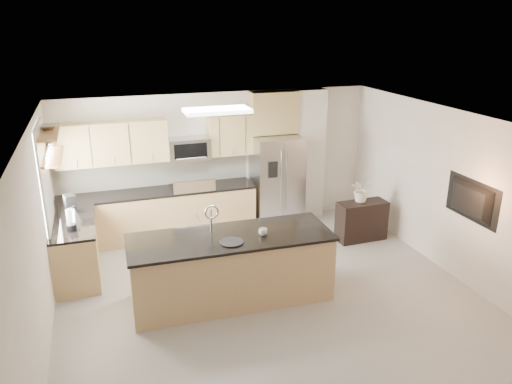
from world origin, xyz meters
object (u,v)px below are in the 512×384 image
object	(u,v)px
flower_vase	(362,184)
island	(231,267)
bowl	(48,126)
television	(467,201)
microwave	(189,149)
blender	(71,221)
platter	(231,242)
range	(193,210)
kettle	(75,215)
refrigerator	(276,181)
coffee_maker	(70,204)
cup	(263,232)
credenza	(362,221)

from	to	relation	value
flower_vase	island	bearing A→B (deg)	-154.96
bowl	television	xyz separation A→B (m)	(5.76, -2.28, -1.03)
microwave	blender	xyz separation A→B (m)	(-2.08, -1.54, -0.56)
bowl	television	world-z (taller)	bowl
blender	television	size ratio (longest dim) A/B	0.31
platter	flower_vase	bearing A→B (deg)	28.16
microwave	platter	distance (m)	2.90
range	blender	size ratio (longest dim) A/B	3.38
island	range	bearing A→B (deg)	92.90
platter	kettle	world-z (taller)	kettle
refrigerator	flower_vase	size ratio (longest dim) A/B	2.67
coffee_maker	bowl	bearing A→B (deg)	-131.17
flower_vase	kettle	bearing A→B (deg)	178.89
blender	range	bearing A→B (deg)	34.23
island	flower_vase	world-z (taller)	island
coffee_maker	bowl	world-z (taller)	bowl
microwave	blender	bearing A→B (deg)	-143.49
refrigerator	kettle	xyz separation A→B (m)	(-3.68, -1.03, 0.15)
refrigerator	range	bearing A→B (deg)	178.40
refrigerator	kettle	distance (m)	3.83
platter	cup	bearing A→B (deg)	11.80
cup	bowl	bearing A→B (deg)	147.31
island	credenza	xyz separation A→B (m)	(2.83, 1.25, -0.14)
refrigerator	platter	bearing A→B (deg)	-121.70
kettle	television	size ratio (longest dim) A/B	0.25
kettle	television	world-z (taller)	television
cup	television	bearing A→B (deg)	-9.74
island	television	xyz separation A→B (m)	(3.45, -0.63, 0.85)
island	coffee_maker	world-z (taller)	island
range	bowl	bearing A→B (deg)	-159.62
range	coffee_maker	bearing A→B (deg)	-162.55
range	credenza	world-z (taller)	range
blender	coffee_maker	distance (m)	0.75
coffee_maker	television	bearing A→B (deg)	-23.71
cup	blender	distance (m)	2.84
microwave	island	size ratio (longest dim) A/B	0.26
range	flower_vase	size ratio (longest dim) A/B	1.71
blender	kettle	bearing A→B (deg)	81.53
blender	kettle	size ratio (longest dim) A/B	1.27
refrigerator	flower_vase	bearing A→B (deg)	-42.53
kettle	platter	bearing A→B (deg)	-38.65
flower_vase	microwave	bearing A→B (deg)	155.83
kettle	credenza	bearing A→B (deg)	-1.89
refrigerator	island	bearing A→B (deg)	-123.18
microwave	kettle	size ratio (longest dim) A/B	2.87
cup	kettle	distance (m)	2.96
kettle	island	bearing A→B (deg)	-34.15
platter	bowl	world-z (taller)	bowl
platter	television	distance (m)	3.54
cup	platter	bearing A→B (deg)	-168.20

